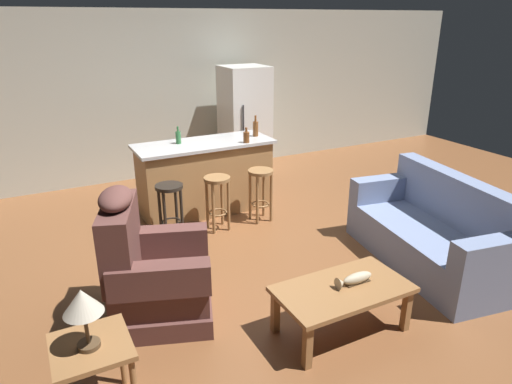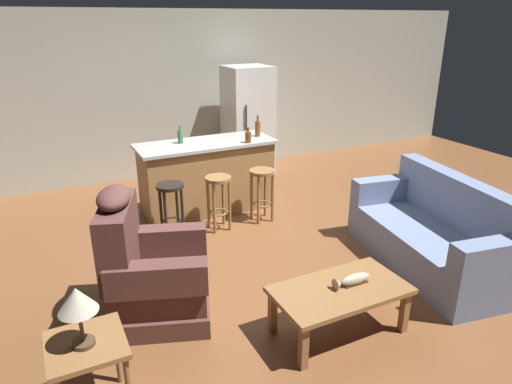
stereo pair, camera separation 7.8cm
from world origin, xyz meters
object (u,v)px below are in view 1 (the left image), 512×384
recliner_near_lamp (151,273)px  table_lamp (83,304)px  bottle_wine_dark (178,137)px  couch (434,234)px  bar_stool_left (170,202)px  bar_stool_right (261,186)px  coffee_table (342,293)px  kitchen_island (205,177)px  bottle_short_amber (246,137)px  bar_stool_middle (217,193)px  refrigerator (245,121)px  bottle_tall_green (256,128)px  fish_figurine (354,279)px  end_table (92,357)px

recliner_near_lamp → table_lamp: recliner_near_lamp is taller
table_lamp → bottle_wine_dark: size_ratio=1.84×
couch → bar_stool_left: (-2.28, 1.82, 0.13)m
bar_stool_right → coffee_table: bearing=-101.4°
couch → kitchen_island: bearing=-47.8°
bottle_short_amber → bottle_wine_dark: bearing=155.5°
recliner_near_lamp → bottle_short_amber: size_ratio=5.99×
couch → bottle_wine_dark: size_ratio=9.02×
bar_stool_middle → refrigerator: refrigerator is taller
kitchen_island → bar_stool_left: (-0.68, -0.63, -0.01)m
table_lamp → kitchen_island: 3.50m
kitchen_island → bar_stool_middle: size_ratio=2.65×
couch → bottle_tall_green: bearing=-61.7°
coffee_table → kitchen_island: 2.93m
coffee_table → refrigerator: bearing=74.6°
fish_figurine → recliner_near_lamp: bearing=147.1°
fish_figurine → bottle_wine_dark: bottle_wine_dark is taller
recliner_near_lamp → bar_stool_right: size_ratio=1.76×
bar_stool_left → kitchen_island: bearing=42.7°
bar_stool_left → refrigerator: refrigerator is taller
fish_figurine → bar_stool_right: bar_stool_right is taller
refrigerator → coffee_table: bearing=-105.4°
recliner_near_lamp → bar_stool_middle: size_ratio=1.76×
coffee_table → end_table: bearing=179.1°
bar_stool_middle → bottle_tall_green: size_ratio=2.38×
bottle_short_amber → bottle_wine_dark: 0.87m
kitchen_island → bar_stool_right: 0.81m
end_table → refrigerator: refrigerator is taller
kitchen_island → bottle_tall_green: bottle_tall_green is taller
bottle_wine_dark → table_lamp: bearing=-118.0°
refrigerator → bar_stool_left: bearing=-135.5°
fish_figurine → bar_stool_middle: size_ratio=0.50×
recliner_near_lamp → bottle_wine_dark: bearing=84.4°
coffee_table → couch: bearing=16.9°
fish_figurine → recliner_near_lamp: recliner_near_lamp is taller
bar_stool_left → bottle_short_amber: bottle_short_amber is taller
coffee_table → table_lamp: 2.01m
recliner_near_lamp → bar_stool_left: size_ratio=1.76×
couch → fish_figurine: bearing=27.4°
kitchen_island → bar_stool_middle: kitchen_island is taller
bar_stool_middle → bottle_wine_dark: bearing=106.7°
table_lamp → bar_stool_left: table_lamp is taller
couch → refrigerator: size_ratio=1.14×
couch → bar_stool_right: (-1.09, 1.82, 0.13)m
kitchen_island → bar_stool_middle: (-0.09, -0.63, -0.01)m
couch → end_table: 3.52m
refrigerator → bottle_tall_green: refrigerator is taller
recliner_near_lamp → bottle_tall_green: 2.91m
refrigerator → bar_stool_right: bearing=-110.3°
bottle_short_amber → couch: bearing=-63.1°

